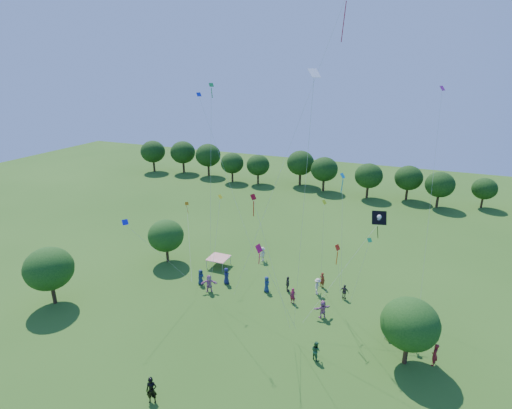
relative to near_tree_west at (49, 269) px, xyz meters
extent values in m
cylinder|color=#422B19|center=(0.00, 0.00, -2.80)|extent=(0.37, 0.37, 1.80)
ellipsoid|color=#204D16|center=(0.00, 0.00, 0.01)|extent=(4.49, 4.49, 4.04)
cylinder|color=#422B19|center=(5.04, 11.54, -2.93)|extent=(0.32, 0.32, 1.54)
ellipsoid|color=#204D16|center=(5.04, 11.54, -0.43)|extent=(4.08, 4.08, 3.67)
cylinder|color=#422B19|center=(31.67, 4.22, -2.84)|extent=(0.35, 0.35, 1.71)
ellipsoid|color=#204D16|center=(31.67, 4.22, -0.16)|extent=(4.30, 4.30, 3.87)
cylinder|color=#422B19|center=(-22.16, 46.25, -2.63)|extent=(0.44, 0.44, 2.15)
ellipsoid|color=#193C11|center=(-22.16, 46.25, 0.65)|extent=(5.17, 5.17, 4.65)
cylinder|color=#422B19|center=(-15.69, 47.88, -2.61)|extent=(0.45, 0.45, 2.17)
ellipsoid|color=#193C11|center=(-15.69, 47.88, 0.69)|extent=(5.22, 5.22, 4.70)
cylinder|color=#422B19|center=(-9.39, 47.54, -2.62)|extent=(0.44, 0.44, 2.15)
ellipsoid|color=#193C11|center=(-9.39, 47.54, 0.65)|extent=(5.17, 5.17, 4.65)
cylinder|color=#422B19|center=(-2.81, 45.26, -2.77)|extent=(0.38, 0.38, 1.87)
ellipsoid|color=#193C11|center=(-2.81, 45.26, 0.07)|extent=(4.48, 4.48, 4.03)
cylinder|color=#422B19|center=(2.41, 45.87, -2.78)|extent=(0.38, 0.38, 1.84)
ellipsoid|color=#193C11|center=(2.41, 45.87, 0.02)|extent=(4.42, 4.42, 3.98)
cylinder|color=#422B19|center=(10.14, 48.27, -2.63)|extent=(0.44, 0.44, 2.14)
ellipsoid|color=#193C11|center=(10.14, 48.27, 0.63)|extent=(5.14, 5.14, 4.63)
cylinder|color=#422B19|center=(15.24, 46.10, -2.69)|extent=(0.42, 0.42, 2.03)
ellipsoid|color=#193C11|center=(15.24, 46.10, 0.39)|extent=(4.86, 4.86, 4.37)
cylinder|color=#422B19|center=(23.21, 44.98, -2.72)|extent=(0.40, 0.40, 1.96)
ellipsoid|color=#193C11|center=(23.21, 44.98, 0.26)|extent=(4.71, 4.71, 4.24)
cylinder|color=#422B19|center=(29.59, 46.51, -2.74)|extent=(0.39, 0.39, 1.91)
ellipsoid|color=#193C11|center=(29.59, 46.51, 0.17)|extent=(4.59, 4.59, 4.13)
cylinder|color=#422B19|center=(34.39, 44.34, -2.76)|extent=(0.39, 0.39, 1.89)
ellipsoid|color=#193C11|center=(34.39, 44.34, 0.12)|extent=(4.54, 4.54, 4.08)
cylinder|color=#422B19|center=(41.05, 46.88, -2.91)|extent=(0.33, 0.33, 1.58)
ellipsoid|color=#193C11|center=(41.05, 46.88, -0.51)|extent=(3.80, 3.80, 3.42)
cube|color=red|center=(11.12, 12.74, -2.65)|extent=(2.20, 2.20, 0.08)
cylinder|color=#999999|center=(10.12, 11.74, -3.15)|extent=(0.05, 0.05, 1.10)
cylinder|color=#999999|center=(12.12, 11.74, -3.15)|extent=(0.05, 0.05, 1.10)
cylinder|color=#999999|center=(10.12, 13.74, -3.15)|extent=(0.05, 0.05, 1.10)
cylinder|color=#999999|center=(12.12, 13.74, -3.15)|extent=(0.05, 0.05, 1.10)
cube|color=#172898|center=(30.96, 7.72, -2.65)|extent=(2.20, 2.20, 0.08)
cylinder|color=#999999|center=(29.96, 6.72, -3.15)|extent=(0.05, 0.05, 1.10)
cylinder|color=#999999|center=(31.96, 6.72, -3.15)|extent=(0.05, 0.05, 1.10)
cylinder|color=#999999|center=(29.96, 8.72, -3.15)|extent=(0.05, 0.05, 1.10)
cylinder|color=#999999|center=(31.96, 8.72, -3.15)|extent=(0.05, 0.05, 1.10)
imported|color=black|center=(16.06, -6.38, -2.71)|extent=(0.87, 0.73, 1.99)
imported|color=#1B214F|center=(13.66, 9.65, -2.81)|extent=(0.69, 0.97, 1.78)
imported|color=maroon|center=(23.12, 12.80, -2.87)|extent=(0.74, 0.63, 1.67)
imported|color=#275C32|center=(25.22, 2.00, -2.90)|extent=(0.90, 0.76, 1.61)
imported|color=beige|center=(15.27, 15.83, -2.81)|extent=(0.85, 1.27, 1.78)
imported|color=#473B39|center=(25.66, 11.47, -2.94)|extent=(0.96, 0.58, 1.53)
imported|color=#AB6390|center=(12.76, 7.56, -2.79)|extent=(1.81, 1.29, 1.83)
imported|color=#1A2D4E|center=(11.25, 8.49, -2.87)|extent=(0.60, 0.89, 1.65)
imported|color=maroon|center=(21.21, 8.81, -2.92)|extent=(0.63, 0.45, 1.57)
imported|color=#2A5C27|center=(32.19, 11.41, -2.91)|extent=(0.84, 0.55, 1.58)
imported|color=beige|center=(23.01, 11.29, -2.84)|extent=(0.53, 1.14, 1.72)
imported|color=#443F37|center=(20.08, 10.66, -2.88)|extent=(0.81, 1.06, 1.64)
imported|color=#AB6390|center=(24.42, 7.59, -2.83)|extent=(1.61, 1.48, 1.73)
imported|color=navy|center=(18.13, 9.77, -2.87)|extent=(0.46, 0.83, 1.67)
imported|color=maroon|center=(33.73, 4.86, -2.78)|extent=(0.56, 0.76, 1.85)
cube|color=black|center=(28.26, 9.97, 5.74)|extent=(1.33, 0.93, 1.03)
cube|color=black|center=(28.26, 10.02, 4.38)|extent=(0.19, 0.26, 1.18)
sphere|color=white|center=(28.26, 9.91, 5.84)|extent=(0.38, 0.38, 0.38)
cylinder|color=white|center=(28.26, 9.91, 5.56)|extent=(0.27, 0.53, 0.34)
cylinder|color=white|center=(28.26, 9.91, 5.56)|extent=(0.27, 0.53, 0.34)
cylinder|color=beige|center=(25.86, 7.17, 1.42)|extent=(4.82, 5.61, 7.65)
cube|color=red|center=(23.88, 11.24, 21.25)|extent=(0.36, 0.59, 2.94)
cylinder|color=beige|center=(20.07, 8.63, 10.24)|extent=(7.65, 5.15, 25.29)
cube|color=#F40E4A|center=(21.57, -0.77, 6.36)|extent=(0.36, 0.59, 0.49)
cube|color=#F40E4A|center=(21.57, -0.72, 5.56)|extent=(0.17, 0.20, 0.89)
cylinder|color=beige|center=(22.39, 1.28, 1.86)|extent=(1.68, 4.10, 8.54)
cube|color=orange|center=(7.48, 12.51, 3.47)|extent=(0.43, 0.41, 0.33)
cube|color=orange|center=(7.48, 12.56, 2.72)|extent=(0.08, 0.23, 1.00)
cylinder|color=beige|center=(9.39, 9.60, 0.45)|extent=(3.84, 5.83, 5.72)
cube|color=#B5D412|center=(23.49, 9.90, 6.55)|extent=(0.38, 0.48, 0.34)
cylinder|color=beige|center=(23.29, 11.07, 1.99)|extent=(0.41, 2.34, 8.78)
cube|color=#198B37|center=(13.69, 7.78, 16.44)|extent=(0.44, 0.45, 0.31)
cube|color=#198B37|center=(13.69, 7.83, 15.78)|extent=(0.07, 0.20, 0.84)
cylinder|color=beige|center=(13.69, 6.93, 6.94)|extent=(0.02, 1.71, 18.69)
cube|color=#151AD5|center=(8.85, 0.97, 5.68)|extent=(0.51, 0.56, 0.40)
cylinder|color=beige|center=(10.23, 3.72, 1.54)|extent=(2.78, 5.52, 7.89)
cube|color=#A61B86|center=(31.85, 15.78, 16.15)|extent=(0.53, 0.59, 0.39)
cylinder|color=beige|center=(32.15, 13.09, 6.77)|extent=(0.62, 5.39, 18.35)
cube|color=white|center=(24.70, -0.31, 17.57)|extent=(0.75, 0.79, 0.47)
cylinder|color=beige|center=(23.82, 1.66, 7.45)|extent=(1.79, 3.95, 19.71)
cube|color=#0B78A7|center=(25.31, 7.69, 9.70)|extent=(0.39, 0.51, 0.37)
cube|color=#0B78A7|center=(25.31, 7.74, 8.81)|extent=(0.19, 0.26, 1.20)
cylinder|color=beige|center=(25.59, 8.10, 3.56)|extent=(0.59, 0.85, 11.92)
cube|color=red|center=(20.30, 1.26, 9.23)|extent=(0.36, 0.47, 0.37)
cube|color=red|center=(20.30, 1.31, 8.32)|extent=(0.17, 0.28, 1.26)
cylinder|color=beige|center=(21.52, 2.23, 3.33)|extent=(2.46, 1.96, 11.46)
cube|color=#FF280D|center=(25.49, 6.76, 3.86)|extent=(0.41, 0.53, 0.43)
cube|color=#FF280D|center=(25.49, 6.81, 2.86)|extent=(0.17, 0.31, 1.36)
cylinder|color=beige|center=(25.63, 7.77, 0.63)|extent=(0.31, 2.05, 6.07)
cube|color=yellow|center=(13.84, 8.50, 6.28)|extent=(0.32, 0.44, 0.33)
cylinder|color=beige|center=(13.70, 7.45, 1.85)|extent=(0.30, 2.11, 8.52)
cube|color=#188940|center=(27.83, 8.08, 4.37)|extent=(0.46, 0.46, 0.30)
cylinder|color=beige|center=(27.23, 8.37, 0.91)|extent=(1.23, 0.59, 6.62)
cube|color=#1228B9|center=(7.55, 16.10, 15.01)|extent=(0.53, 0.58, 0.41)
cylinder|color=beige|center=(11.48, 14.80, 6.20)|extent=(7.88, 2.63, 17.22)
camera|label=1|loc=(30.72, -23.31, 17.92)|focal=28.00mm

